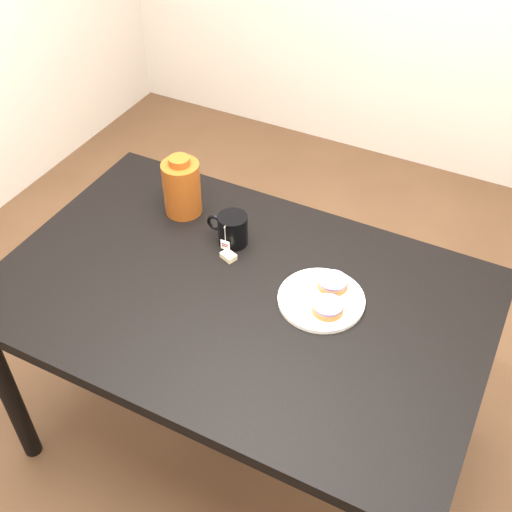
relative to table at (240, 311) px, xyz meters
name	(u,v)px	position (x,y,z in m)	size (l,w,h in m)	color
ground_plane	(243,436)	(0.00, 0.00, -0.67)	(4.00, 4.00, 0.00)	brown
table	(240,311)	(0.00, 0.00, 0.00)	(1.40, 0.90, 0.75)	black
plate	(321,299)	(0.22, 0.07, 0.09)	(0.24, 0.24, 0.02)	white
bagel_back	(333,283)	(0.23, 0.13, 0.11)	(0.10, 0.10, 0.03)	brown
bagel_front	(328,307)	(0.26, 0.03, 0.11)	(0.11, 0.11, 0.03)	brown
mug	(232,229)	(-0.12, 0.18, 0.13)	(0.14, 0.10, 0.10)	black
teabag_pouch	(229,256)	(-0.09, 0.11, 0.09)	(0.04, 0.03, 0.02)	#C6B793
bagel_package	(182,187)	(-0.34, 0.25, 0.18)	(0.15, 0.15, 0.21)	#60270C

